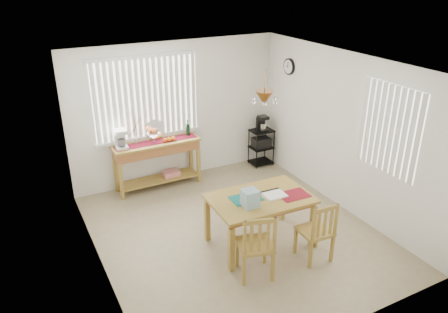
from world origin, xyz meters
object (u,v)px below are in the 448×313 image
dining_table (260,203)px  wire_cart (261,144)px  chair_left (256,246)px  cart_items (262,123)px  sideboard (158,153)px  chair_right (317,232)px

dining_table → wire_cart: bearing=57.4°
chair_left → cart_items: bearing=56.8°
sideboard → wire_cart: (2.19, -0.04, -0.22)m
dining_table → chair_left: size_ratio=1.51×
sideboard → dining_table: bearing=-74.1°
wire_cart → dining_table: bearing=-122.6°
sideboard → chair_left: (0.24, -3.02, -0.19)m
dining_table → cart_items: bearing=57.4°
cart_items → dining_table: bearing=-122.6°
dining_table → chair_right: size_ratio=1.60×
cart_items → chair_left: size_ratio=0.32×
sideboard → cart_items: 2.21m
chair_left → chair_right: (0.93, -0.07, -0.03)m
dining_table → chair_right: 0.88m
wire_cart → chair_right: bearing=-108.5°
sideboard → chair_left: bearing=-85.5°
wire_cart → chair_right: (-1.02, -3.06, -0.00)m
dining_table → chair_right: chair_right is taller
chair_left → sideboard: bearing=94.5°
sideboard → chair_left: 3.04m
chair_right → chair_left: bearing=175.4°
chair_left → chair_right: size_ratio=1.06×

